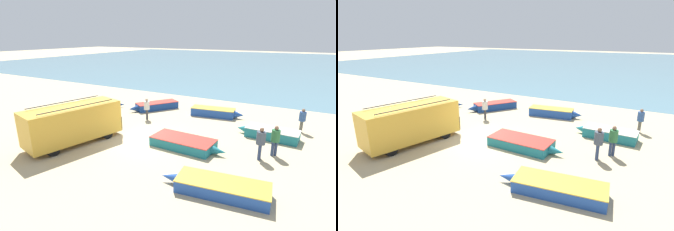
% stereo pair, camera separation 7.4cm
% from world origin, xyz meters
% --- Properties ---
extents(ground_plane, '(200.00, 200.00, 0.00)m').
position_xyz_m(ground_plane, '(0.00, 0.00, 0.00)').
color(ground_plane, tan).
extents(sea_water, '(120.00, 80.00, 0.01)m').
position_xyz_m(sea_water, '(0.00, 52.00, 0.00)').
color(sea_water, slate).
rests_on(sea_water, ground_plane).
extents(parked_van, '(3.14, 5.76, 2.37)m').
position_xyz_m(parked_van, '(-3.35, -2.29, 1.24)').
color(parked_van, gold).
rests_on(parked_van, ground_plane).
extents(fishing_rowboat_0, '(3.13, 4.06, 0.61)m').
position_xyz_m(fishing_rowboat_0, '(-3.17, 6.19, 0.30)').
color(fishing_rowboat_0, navy).
rests_on(fishing_rowboat_0, ground_plane).
extents(fishing_rowboat_1, '(3.75, 1.50, 0.61)m').
position_xyz_m(fishing_rowboat_1, '(6.45, 4.12, 0.31)').
color(fishing_rowboat_1, '#1E757F').
rests_on(fishing_rowboat_1, ground_plane).
extents(fishing_rowboat_2, '(4.54, 1.84, 0.54)m').
position_xyz_m(fishing_rowboat_2, '(5.70, -3.08, 0.27)').
color(fishing_rowboat_2, '#234CA3').
rests_on(fishing_rowboat_2, ground_plane).
extents(fishing_rowboat_3, '(4.34, 3.52, 0.52)m').
position_xyz_m(fishing_rowboat_3, '(-7.98, 3.98, 0.26)').
color(fishing_rowboat_3, navy).
rests_on(fishing_rowboat_3, ground_plane).
extents(fishing_rowboat_4, '(4.09, 1.65, 0.64)m').
position_xyz_m(fishing_rowboat_4, '(1.95, 6.80, 0.32)').
color(fishing_rowboat_4, '#234CA3').
rests_on(fishing_rowboat_4, ground_plane).
extents(fishing_rowboat_5, '(4.32, 1.78, 0.54)m').
position_xyz_m(fishing_rowboat_5, '(2.56, 0.24, 0.27)').
color(fishing_rowboat_5, '#1E757F').
rests_on(fishing_rowboat_5, ground_plane).
extents(fisherman_0, '(0.45, 0.45, 1.71)m').
position_xyz_m(fisherman_0, '(6.49, 0.81, 1.02)').
color(fisherman_0, navy).
rests_on(fisherman_0, ground_plane).
extents(fisherman_1, '(0.42, 0.42, 1.59)m').
position_xyz_m(fisherman_1, '(8.04, 6.19, 0.95)').
color(fisherman_1, '#5B564C').
rests_on(fisherman_1, ground_plane).
extents(fisherman_2, '(0.42, 0.42, 1.60)m').
position_xyz_m(fisherman_2, '(-2.20, 3.49, 0.96)').
color(fisherman_2, '#38383D').
rests_on(fisherman_2, ground_plane).
extents(fisherman_3, '(0.43, 0.43, 1.66)m').
position_xyz_m(fisherman_3, '(7.07, 1.61, 0.99)').
color(fisherman_3, navy).
rests_on(fisherman_3, ground_plane).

